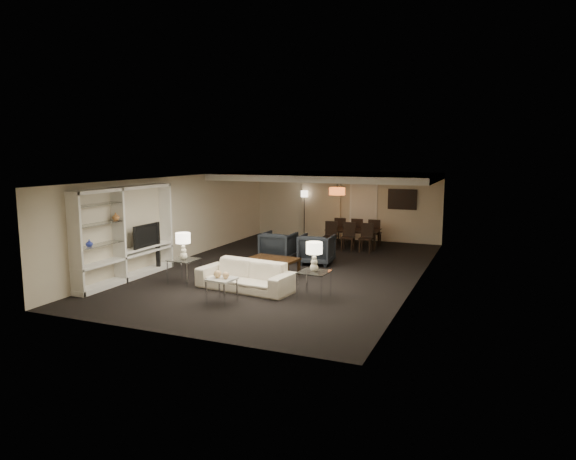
# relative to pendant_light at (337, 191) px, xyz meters

# --- Properties ---
(floor) EXTENTS (11.00, 11.00, 0.00)m
(floor) POSITION_rel_pendant_light_xyz_m (-0.30, -3.50, -1.92)
(floor) COLOR black
(floor) RESTS_ON ground
(ceiling) EXTENTS (7.00, 11.00, 0.02)m
(ceiling) POSITION_rel_pendant_light_xyz_m (-0.30, -3.50, 0.58)
(ceiling) COLOR silver
(ceiling) RESTS_ON ground
(wall_back) EXTENTS (7.00, 0.02, 2.50)m
(wall_back) POSITION_rel_pendant_light_xyz_m (-0.30, 2.00, -0.67)
(wall_back) COLOR beige
(wall_back) RESTS_ON ground
(wall_front) EXTENTS (7.00, 0.02, 2.50)m
(wall_front) POSITION_rel_pendant_light_xyz_m (-0.30, -9.00, -0.67)
(wall_front) COLOR beige
(wall_front) RESTS_ON ground
(wall_left) EXTENTS (0.02, 11.00, 2.50)m
(wall_left) POSITION_rel_pendant_light_xyz_m (-3.80, -3.50, -0.67)
(wall_left) COLOR beige
(wall_left) RESTS_ON ground
(wall_right) EXTENTS (0.02, 11.00, 2.50)m
(wall_right) POSITION_rel_pendant_light_xyz_m (3.20, -3.50, -0.67)
(wall_right) COLOR beige
(wall_right) RESTS_ON ground
(ceiling_soffit) EXTENTS (7.00, 4.00, 0.20)m
(ceiling_soffit) POSITION_rel_pendant_light_xyz_m (-0.30, 0.00, 0.48)
(ceiling_soffit) COLOR silver
(ceiling_soffit) RESTS_ON ceiling
(curtains) EXTENTS (1.50, 0.12, 2.40)m
(curtains) POSITION_rel_pendant_light_xyz_m (-1.20, 1.92, -0.72)
(curtains) COLOR beige
(curtains) RESTS_ON wall_back
(door) EXTENTS (0.90, 0.05, 2.10)m
(door) POSITION_rel_pendant_light_xyz_m (0.40, 1.97, -0.87)
(door) COLOR silver
(door) RESTS_ON wall_back
(painting) EXTENTS (0.95, 0.04, 0.65)m
(painting) POSITION_rel_pendant_light_xyz_m (1.80, 1.96, -0.37)
(painting) COLOR #142D38
(painting) RESTS_ON wall_back
(media_unit) EXTENTS (0.38, 3.40, 2.35)m
(media_unit) POSITION_rel_pendant_light_xyz_m (-3.61, -6.10, -0.74)
(media_unit) COLOR white
(media_unit) RESTS_ON wall_left
(pendant_light) EXTENTS (0.52, 0.52, 0.24)m
(pendant_light) POSITION_rel_pendant_light_xyz_m (0.00, 0.00, 0.00)
(pendant_light) COLOR #D8591E
(pendant_light) RESTS_ON ceiling_soffit
(sofa) EXTENTS (2.41, 1.20, 0.68)m
(sofa) POSITION_rel_pendant_light_xyz_m (-0.41, -5.82, -1.58)
(sofa) COLOR beige
(sofa) RESTS_ON floor
(coffee_table) EXTENTS (1.34, 0.87, 0.46)m
(coffee_table) POSITION_rel_pendant_light_xyz_m (-0.41, -4.22, -1.69)
(coffee_table) COLOR black
(coffee_table) RESTS_ON floor
(armchair_left) EXTENTS (0.92, 0.95, 0.86)m
(armchair_left) POSITION_rel_pendant_light_xyz_m (-1.01, -2.52, -1.49)
(armchair_left) COLOR black
(armchair_left) RESTS_ON floor
(armchair_right) EXTENTS (0.98, 1.01, 0.86)m
(armchair_right) POSITION_rel_pendant_light_xyz_m (0.19, -2.52, -1.49)
(armchair_right) COLOR black
(armchair_right) RESTS_ON floor
(side_table_left) EXTENTS (0.66, 0.66, 0.59)m
(side_table_left) POSITION_rel_pendant_light_xyz_m (-2.11, -5.82, -1.62)
(side_table_left) COLOR white
(side_table_left) RESTS_ON floor
(side_table_right) EXTENTS (0.66, 0.66, 0.59)m
(side_table_right) POSITION_rel_pendant_light_xyz_m (1.29, -5.82, -1.62)
(side_table_right) COLOR white
(side_table_right) RESTS_ON floor
(table_lamp_left) EXTENTS (0.39, 0.39, 0.66)m
(table_lamp_left) POSITION_rel_pendant_light_xyz_m (-2.11, -5.82, -1.00)
(table_lamp_left) COLOR white
(table_lamp_left) RESTS_ON side_table_left
(table_lamp_right) EXTENTS (0.39, 0.39, 0.66)m
(table_lamp_right) POSITION_rel_pendant_light_xyz_m (1.29, -5.82, -1.00)
(table_lamp_right) COLOR beige
(table_lamp_right) RESTS_ON side_table_right
(marble_table) EXTENTS (0.58, 0.58, 0.53)m
(marble_table) POSITION_rel_pendant_light_xyz_m (-0.41, -6.92, -1.66)
(marble_table) COLOR white
(marble_table) RESTS_ON floor
(gold_gourd_a) EXTENTS (0.17, 0.17, 0.17)m
(gold_gourd_a) POSITION_rel_pendant_light_xyz_m (-0.51, -6.92, -1.31)
(gold_gourd_a) COLOR #E7B87A
(gold_gourd_a) RESTS_ON marble_table
(gold_gourd_b) EXTENTS (0.15, 0.15, 0.15)m
(gold_gourd_b) POSITION_rel_pendant_light_xyz_m (-0.31, -6.92, -1.32)
(gold_gourd_b) COLOR #EEBA7E
(gold_gourd_b) RESTS_ON marble_table
(television) EXTENTS (1.03, 0.14, 0.59)m
(television) POSITION_rel_pendant_light_xyz_m (-3.58, -5.46, -0.87)
(television) COLOR black
(television) RESTS_ON media_unit
(vase_blue) EXTENTS (0.16, 0.16, 0.17)m
(vase_blue) POSITION_rel_pendant_light_xyz_m (-3.61, -7.35, -0.78)
(vase_blue) COLOR #2939B3
(vase_blue) RESTS_ON media_unit
(vase_amber) EXTENTS (0.18, 0.18, 0.18)m
(vase_amber) POSITION_rel_pendant_light_xyz_m (-3.61, -6.44, -0.27)
(vase_amber) COLOR #B5743C
(vase_amber) RESTS_ON media_unit
(floor_speaker) EXTENTS (0.13, 0.13, 0.95)m
(floor_speaker) POSITION_rel_pendant_light_xyz_m (-3.50, -4.98, -1.44)
(floor_speaker) COLOR black
(floor_speaker) RESTS_ON floor
(dining_table) EXTENTS (1.81, 1.07, 0.62)m
(dining_table) POSITION_rel_pendant_light_xyz_m (0.46, 0.41, -1.61)
(dining_table) COLOR black
(dining_table) RESTS_ON floor
(chair_nl) EXTENTS (0.47, 0.47, 0.92)m
(chair_nl) POSITION_rel_pendant_light_xyz_m (-0.14, -0.24, -1.46)
(chair_nl) COLOR black
(chair_nl) RESTS_ON floor
(chair_nm) EXTENTS (0.45, 0.45, 0.92)m
(chair_nm) POSITION_rel_pendant_light_xyz_m (0.46, -0.24, -1.46)
(chair_nm) COLOR black
(chair_nm) RESTS_ON floor
(chair_nr) EXTENTS (0.43, 0.43, 0.92)m
(chair_nr) POSITION_rel_pendant_light_xyz_m (1.06, -0.24, -1.46)
(chair_nr) COLOR black
(chair_nr) RESTS_ON floor
(chair_fl) EXTENTS (0.43, 0.43, 0.92)m
(chair_fl) POSITION_rel_pendant_light_xyz_m (-0.14, 1.06, -1.46)
(chair_fl) COLOR black
(chair_fl) RESTS_ON floor
(chair_fm) EXTENTS (0.44, 0.44, 0.92)m
(chair_fm) POSITION_rel_pendant_light_xyz_m (0.46, 1.06, -1.46)
(chair_fm) COLOR black
(chair_fm) RESTS_ON floor
(chair_fr) EXTENTS (0.44, 0.44, 0.92)m
(chair_fr) POSITION_rel_pendant_light_xyz_m (1.06, 1.06, -1.46)
(chair_fr) COLOR black
(chair_fr) RESTS_ON floor
(floor_lamp) EXTENTS (0.27, 0.27, 1.77)m
(floor_lamp) POSITION_rel_pendant_light_xyz_m (-1.80, 1.70, -1.03)
(floor_lamp) COLOR black
(floor_lamp) RESTS_ON floor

